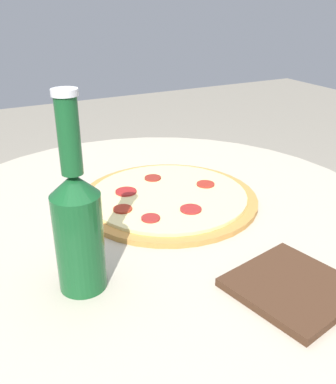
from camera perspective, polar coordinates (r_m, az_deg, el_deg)
name	(u,v)px	position (r m, az deg, el deg)	size (l,w,h in m)	color
table	(156,281)	(0.90, -1.58, -11.79)	(0.91, 0.91, 0.71)	#B2A893
pizza	(168,198)	(0.85, -0.02, -0.76)	(0.35, 0.35, 0.02)	#B77F3D
beer_bottle	(78,224)	(0.58, -11.94, -4.15)	(0.07, 0.07, 0.28)	#144C23
pizza_paddle	(309,297)	(0.62, 18.34, -13.10)	(0.30, 0.18, 0.02)	#422819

